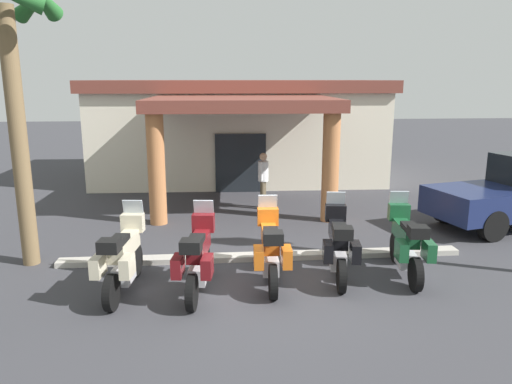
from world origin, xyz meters
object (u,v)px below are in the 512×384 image
at_px(motorcycle_maroon, 198,258).
at_px(motorcycle_black, 338,245).
at_px(pedestrian, 263,176).
at_px(motel_building, 238,128).
at_px(motorcycle_green, 407,243).
at_px(motorcycle_cream, 123,257).
at_px(motorcycle_orange, 270,249).
at_px(palm_tree_roadside, 8,53).

relative_size(motorcycle_maroon, motorcycle_black, 1.00).
bearing_deg(motorcycle_black, pedestrian, 18.44).
bearing_deg(pedestrian, motorcycle_maroon, -86.36).
bearing_deg(motel_building, motorcycle_green, -73.62).
bearing_deg(motorcycle_cream, motorcycle_orange, -79.13).
relative_size(motorcycle_orange, pedestrian, 1.26).
distance_m(motel_building, pedestrian, 5.29).
bearing_deg(pedestrian, motorcycle_cream, -98.08).
distance_m(motorcycle_cream, palm_tree_roadside, 4.75).
xyz_separation_m(pedestrian, palm_tree_roadside, (-5.60, -4.28, 3.47)).
xyz_separation_m(motorcycle_cream, pedestrian, (3.29, 5.98, 0.33)).
xyz_separation_m(motorcycle_cream, palm_tree_roadside, (-2.31, 1.70, 3.79)).
distance_m(pedestrian, palm_tree_roadside, 7.86).
bearing_deg(motorcycle_maroon, motorcycle_green, -76.62).
relative_size(pedestrian, palm_tree_roadside, 0.29).
distance_m(motorcycle_cream, motorcycle_maroon, 1.42).
bearing_deg(palm_tree_roadside, motorcycle_black, -11.56).
bearing_deg(motorcycle_orange, motorcycle_cream, 96.77).
xyz_separation_m(motorcycle_maroon, motorcycle_green, (4.23, 0.43, 0.00)).
height_order(motel_building, motorcycle_orange, motel_building).
relative_size(motorcycle_maroon, motorcycle_green, 1.00).
height_order(motel_building, motorcycle_black, motel_building).
relative_size(motorcycle_green, palm_tree_roadside, 0.36).
bearing_deg(motorcycle_orange, motorcycle_green, -85.20).
xyz_separation_m(motel_building, motorcycle_cream, (-2.81, -11.16, -1.33)).
bearing_deg(motorcycle_maroon, motel_building, 0.49).
relative_size(motorcycle_cream, palm_tree_roadside, 0.36).
xyz_separation_m(motorcycle_green, pedestrian, (-2.35, 5.68, 0.33)).
height_order(motorcycle_black, motorcycle_green, same).
bearing_deg(motorcycle_maroon, motorcycle_orange, -69.27).
height_order(motorcycle_black, palm_tree_roadside, palm_tree_roadside).
bearing_deg(motorcycle_green, motorcycle_cream, 100.40).
bearing_deg(motorcycle_green, motorcycle_black, 94.83).
xyz_separation_m(motorcycle_maroon, palm_tree_roadside, (-3.72, 1.83, 3.79)).
bearing_deg(motorcycle_cream, motorcycle_green, -80.11).
xyz_separation_m(motorcycle_cream, motorcycle_maroon, (1.41, -0.13, 0.00)).
bearing_deg(motorcycle_black, motorcycle_cream, 103.82).
xyz_separation_m(motorcycle_green, palm_tree_roadside, (-7.95, 1.40, 3.79)).
height_order(motorcycle_maroon, motorcycle_orange, same).
height_order(motorcycle_maroon, pedestrian, pedestrian).
bearing_deg(motorcycle_black, palm_tree_roadside, 87.39).
xyz_separation_m(motorcycle_maroon, motorcycle_orange, (1.41, 0.33, 0.00)).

